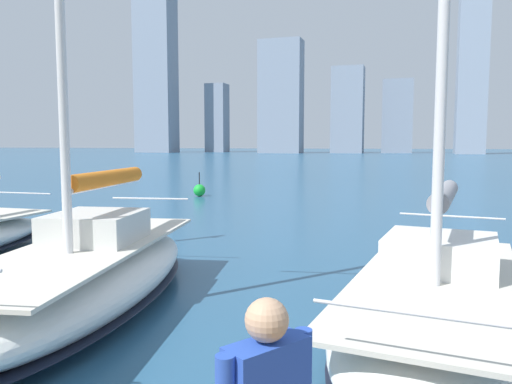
% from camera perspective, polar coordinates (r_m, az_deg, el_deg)
% --- Properties ---
extents(city_skyline, '(171.04, 19.72, 52.08)m').
position_cam_1_polar(city_skyline, '(160.80, 13.30, 11.56)').
color(city_skyline, '#939DAC').
rests_on(city_skyline, ground).
extents(sailboat_grey, '(3.72, 7.75, 11.79)m').
position_cam_1_polar(sailboat_grey, '(8.47, 19.94, -11.52)').
color(sailboat_grey, white).
rests_on(sailboat_grey, ground).
extents(sailboat_orange, '(3.92, 8.18, 10.08)m').
position_cam_1_polar(sailboat_orange, '(9.83, -18.80, -8.75)').
color(sailboat_orange, white).
rests_on(sailboat_orange, ground).
extents(channel_buoy, '(0.70, 0.70, 1.40)m').
position_cam_1_polar(channel_buoy, '(29.18, -6.48, 0.21)').
color(channel_buoy, green).
rests_on(channel_buoy, ground).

